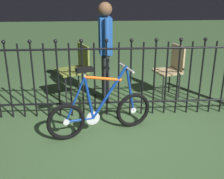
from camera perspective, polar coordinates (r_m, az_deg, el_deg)
ground_plane at (r=3.87m, az=2.38°, el=-8.49°), size 20.00×20.00×0.00m
iron_fence at (r=4.14m, az=0.91°, el=2.60°), size 3.86×0.07×1.18m
bicycle at (r=3.75m, az=-2.18°, el=-4.26°), size 1.34×0.55×0.91m
chair_olive at (r=4.75m, az=-6.83°, el=4.46°), size 0.58×0.58×0.90m
chair_tan at (r=4.94m, az=11.50°, el=4.40°), size 0.48×0.48×0.87m
person_visitor at (r=4.58m, az=-1.31°, el=8.68°), size 0.21×0.47×1.55m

